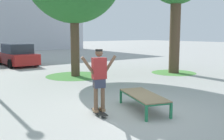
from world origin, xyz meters
TOP-DOWN VIEW (x-y plane):
  - ground_plane at (0.00, 0.00)m, footprint 120.00×120.00m
  - skate_box at (0.41, -0.08)m, footprint 1.33×2.04m
  - skateboard at (-0.85, 0.31)m, footprint 0.38×0.82m
  - skater at (-0.85, 0.31)m, footprint 0.99×0.36m
  - grass_patch_near_right at (6.82, 4.15)m, footprint 2.48×2.48m
  - grass_patch_mid_back at (1.83, 6.48)m, footprint 3.07×3.07m
  - car_red at (0.80, 12.88)m, footprint 2.01×4.25m

SIDE VIEW (x-z plane):
  - ground_plane at x=0.00m, z-range 0.00..0.00m
  - grass_patch_near_right at x=6.82m, z-range 0.00..0.01m
  - grass_patch_mid_back at x=1.83m, z-range 0.00..0.01m
  - skateboard at x=-0.85m, z-range 0.03..0.12m
  - skate_box at x=0.41m, z-range 0.18..0.64m
  - car_red at x=0.80m, z-range -0.06..1.44m
  - skater at x=-0.85m, z-range 0.22..1.92m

